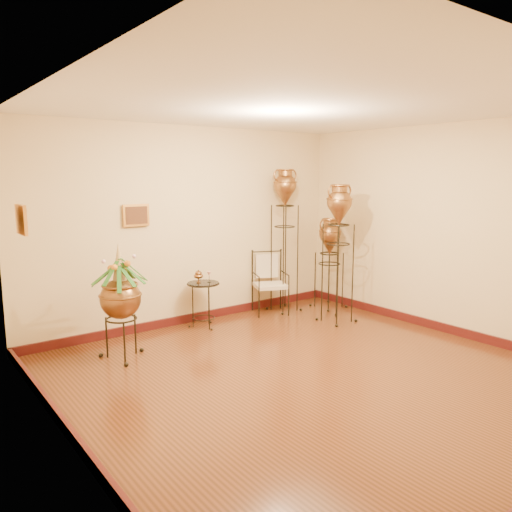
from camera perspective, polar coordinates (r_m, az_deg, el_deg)
ground at (r=5.55m, az=6.20°, el=-13.30°), size 5.00×5.00×0.00m
room_shell at (r=5.14m, az=6.43°, el=4.84°), size 5.02×5.02×2.81m
amphora_tall at (r=7.76m, az=3.29°, el=1.98°), size 0.53×0.53×2.24m
amphora_mid at (r=7.26m, az=9.36°, el=0.39°), size 0.52×0.52×2.02m
amphora_short at (r=8.09m, az=8.37°, el=-0.75°), size 0.58×0.58×1.47m
planter_urn at (r=5.95m, az=-15.25°, el=-4.18°), size 0.87×0.87×1.39m
armchair at (r=7.70m, az=1.64°, el=-3.09°), size 0.69×0.67×0.96m
side_table at (r=7.06m, az=-6.03°, el=-5.47°), size 0.53×0.53×0.81m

